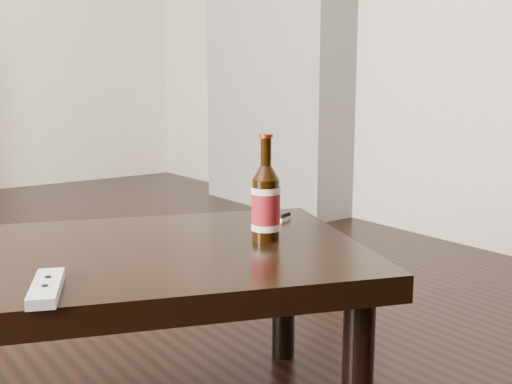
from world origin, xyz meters
TOP-DOWN VIEW (x-y plane):
  - chimney_breast at (2.35, 1.20)m, footprint 0.30×1.20m
  - coffee_table at (0.36, -0.70)m, footprint 1.35×1.07m
  - beer_bottle at (0.71, -0.84)m, footprint 0.08×0.08m
  - phone at (0.88, -0.65)m, footprint 0.08×0.11m
  - remote at (0.16, -0.90)m, footprint 0.12×0.18m

SIDE VIEW (x-z plane):
  - coffee_table at x=0.36m, z-range 0.16..0.61m
  - phone at x=0.88m, z-range 0.44..0.46m
  - remote at x=0.16m, z-range 0.44..0.46m
  - beer_bottle at x=0.71m, z-range 0.40..0.66m
  - chimney_breast at x=2.35m, z-range 0.00..2.70m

